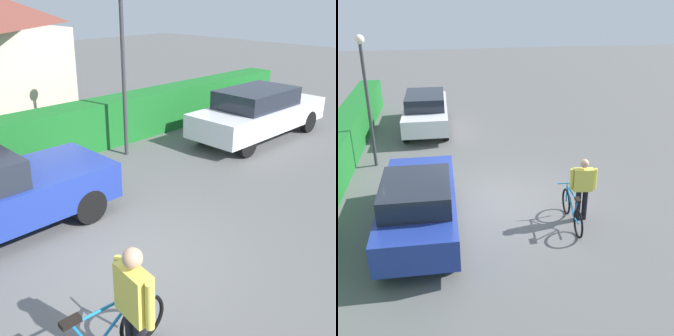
% 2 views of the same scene
% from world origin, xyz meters
% --- Properties ---
extents(ground_plane, '(60.00, 60.00, 0.00)m').
position_xyz_m(ground_plane, '(0.00, 0.00, 0.00)').
color(ground_plane, '#595959').
extents(parked_car_near, '(4.29, 1.68, 1.49)m').
position_xyz_m(parked_car_near, '(-1.20, 2.00, 0.76)').
color(parked_car_near, navy).
rests_on(parked_car_near, ground).
extents(parked_car_far, '(4.55, 1.67, 1.46)m').
position_xyz_m(parked_car_far, '(6.66, 2.00, 0.77)').
color(parked_car_far, silver).
rests_on(parked_car_far, ground).
extents(bicycle, '(1.75, 0.50, 0.89)m').
position_xyz_m(bicycle, '(-1.40, -1.58, 0.37)').
color(bicycle, black).
rests_on(bicycle, ground).
extents(person_rider, '(0.25, 0.65, 1.60)m').
position_xyz_m(person_rider, '(-1.19, -1.87, 0.93)').
color(person_rider, black).
rests_on(person_rider, ground).
extents(street_lamp, '(0.28, 0.28, 4.04)m').
position_xyz_m(street_lamp, '(3.06, 3.56, 2.63)').
color(street_lamp, '#38383D').
rests_on(street_lamp, ground).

